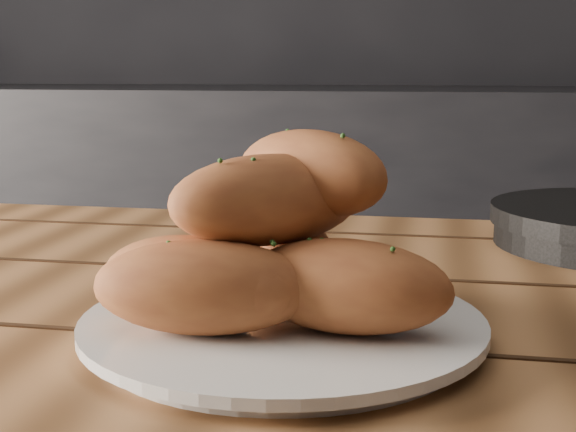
# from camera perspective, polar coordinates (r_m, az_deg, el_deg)

# --- Properties ---
(counter) EXTENTS (2.80, 0.60, 0.90)m
(counter) POSITION_cam_1_polar(r_m,az_deg,el_deg) (2.03, 3.17, -3.68)
(counter) COLOR black
(counter) RESTS_ON ground
(table) EXTENTS (1.57, 0.85, 0.75)m
(table) POSITION_cam_1_polar(r_m,az_deg,el_deg) (0.72, 15.48, -14.36)
(table) COLOR #9B663A
(table) RESTS_ON ground
(plate) EXTENTS (0.30, 0.30, 0.02)m
(plate) POSITION_cam_1_polar(r_m,az_deg,el_deg) (0.60, -0.36, -7.96)
(plate) COLOR silver
(plate) RESTS_ON table
(bread_rolls) EXTENTS (0.26, 0.22, 0.14)m
(bread_rolls) POSITION_cam_1_polar(r_m,az_deg,el_deg) (0.58, -1.39, -2.27)
(bread_rolls) COLOR #A15A2C
(bread_rolls) RESTS_ON plate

